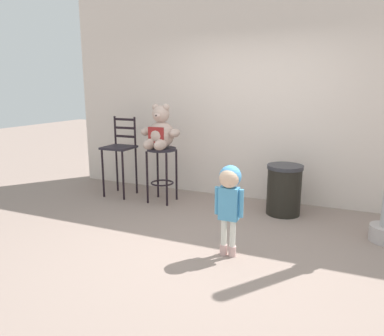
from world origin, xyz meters
TOP-DOWN VIEW (x-y plane):
  - ground_plane at (0.00, 0.00)m, footprint 24.00×24.00m
  - building_wall at (0.00, 2.05)m, footprint 6.31×0.30m
  - bar_stool_with_teddy at (-1.23, 1.21)m, footprint 0.43×0.43m
  - teddy_bear at (-1.23, 1.18)m, footprint 0.60×0.54m
  - child_walking at (0.23, -0.11)m, footprint 0.30×0.24m
  - trash_bin at (0.53, 1.37)m, footprint 0.48×0.48m
  - bar_chair_empty at (-2.00, 1.26)m, footprint 0.44×0.44m

SIDE VIEW (x-z plane):
  - ground_plane at x=0.00m, z-range 0.00..0.00m
  - trash_bin at x=0.53m, z-range 0.00..0.68m
  - bar_stool_with_teddy at x=-1.23m, z-range 0.18..1.00m
  - child_walking at x=0.23m, z-range 0.21..1.15m
  - bar_chair_empty at x=-2.00m, z-range 0.09..1.32m
  - teddy_bear at x=-1.23m, z-range 0.74..1.37m
  - building_wall at x=0.00m, z-range 0.00..3.38m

